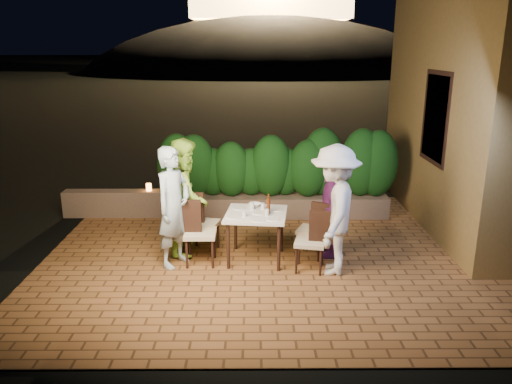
{
  "coord_description": "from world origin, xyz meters",
  "views": [
    {
      "loc": [
        -0.28,
        -6.86,
        3.14
      ],
      "look_at": [
        -0.23,
        0.32,
        1.05
      ],
      "focal_mm": 35.0,
      "sensor_mm": 36.0,
      "label": 1
    }
  ],
  "objects_px": {
    "beer_bottle": "(268,204)",
    "bowl": "(255,205)",
    "chair_right_front": "(310,241)",
    "chair_left_back": "(203,223)",
    "parapet_lamp": "(149,187)",
    "diner_white": "(334,210)",
    "chair_right_back": "(312,229)",
    "diner_green": "(186,196)",
    "diner_purple": "(331,208)",
    "chair_left_front": "(200,232)",
    "dining_table": "(256,236)",
    "diner_blue": "(174,207)"
  },
  "relations": [
    {
      "from": "beer_bottle",
      "to": "bowl",
      "type": "height_order",
      "value": "beer_bottle"
    },
    {
      "from": "chair_left_front",
      "to": "diner_blue",
      "type": "distance_m",
      "value": 0.55
    },
    {
      "from": "parapet_lamp",
      "to": "beer_bottle",
      "type": "bearing_deg",
      "value": -43.29
    },
    {
      "from": "chair_left_back",
      "to": "parapet_lamp",
      "type": "bearing_deg",
      "value": 137.18
    },
    {
      "from": "diner_white",
      "to": "beer_bottle",
      "type": "bearing_deg",
      "value": -101.42
    },
    {
      "from": "beer_bottle",
      "to": "chair_left_back",
      "type": "bearing_deg",
      "value": 162.37
    },
    {
      "from": "diner_white",
      "to": "diner_purple",
      "type": "relative_size",
      "value": 1.2
    },
    {
      "from": "parapet_lamp",
      "to": "chair_left_back",
      "type": "bearing_deg",
      "value": -55.75
    },
    {
      "from": "chair_right_back",
      "to": "diner_green",
      "type": "relative_size",
      "value": 0.49
    },
    {
      "from": "chair_right_back",
      "to": "parapet_lamp",
      "type": "xyz_separation_m",
      "value": [
        -2.89,
        1.96,
        0.13
      ]
    },
    {
      "from": "dining_table",
      "to": "chair_left_front",
      "type": "distance_m",
      "value": 0.85
    },
    {
      "from": "beer_bottle",
      "to": "diner_white",
      "type": "bearing_deg",
      "value": -24.67
    },
    {
      "from": "bowl",
      "to": "diner_blue",
      "type": "height_order",
      "value": "diner_blue"
    },
    {
      "from": "parapet_lamp",
      "to": "chair_left_front",
      "type": "bearing_deg",
      "value": -61.45
    },
    {
      "from": "chair_right_front",
      "to": "chair_left_back",
      "type": "bearing_deg",
      "value": -11.99
    },
    {
      "from": "diner_green",
      "to": "dining_table",
      "type": "bearing_deg",
      "value": -110.39
    },
    {
      "from": "chair_left_back",
      "to": "parapet_lamp",
      "type": "distance_m",
      "value": 2.14
    },
    {
      "from": "diner_white",
      "to": "chair_right_front",
      "type": "bearing_deg",
      "value": -85.49
    },
    {
      "from": "chair_right_front",
      "to": "diner_green",
      "type": "bearing_deg",
      "value": -10.42
    },
    {
      "from": "chair_right_back",
      "to": "diner_white",
      "type": "distance_m",
      "value": 0.78
    },
    {
      "from": "chair_left_front",
      "to": "chair_right_front",
      "type": "height_order",
      "value": "chair_left_front"
    },
    {
      "from": "beer_bottle",
      "to": "diner_blue",
      "type": "height_order",
      "value": "diner_blue"
    },
    {
      "from": "chair_left_back",
      "to": "chair_right_front",
      "type": "relative_size",
      "value": 1.07
    },
    {
      "from": "chair_left_front",
      "to": "diner_purple",
      "type": "distance_m",
      "value": 2.03
    },
    {
      "from": "chair_left_back",
      "to": "dining_table",
      "type": "bearing_deg",
      "value": -7.87
    },
    {
      "from": "beer_bottle",
      "to": "chair_right_front",
      "type": "relative_size",
      "value": 0.33
    },
    {
      "from": "bowl",
      "to": "diner_purple",
      "type": "bearing_deg",
      "value": -8.04
    },
    {
      "from": "beer_bottle",
      "to": "bowl",
      "type": "bearing_deg",
      "value": 120.34
    },
    {
      "from": "chair_left_back",
      "to": "chair_right_front",
      "type": "xyz_separation_m",
      "value": [
        1.61,
        -0.69,
        -0.03
      ]
    },
    {
      "from": "dining_table",
      "to": "beer_bottle",
      "type": "xyz_separation_m",
      "value": [
        0.18,
        -0.01,
        0.53
      ]
    },
    {
      "from": "beer_bottle",
      "to": "chair_right_front",
      "type": "bearing_deg",
      "value": -32.08
    },
    {
      "from": "beer_bottle",
      "to": "diner_white",
      "type": "height_order",
      "value": "diner_white"
    },
    {
      "from": "chair_right_front",
      "to": "diner_green",
      "type": "distance_m",
      "value": 2.06
    },
    {
      "from": "chair_left_front",
      "to": "diner_white",
      "type": "distance_m",
      "value": 2.0
    },
    {
      "from": "chair_right_front",
      "to": "parapet_lamp",
      "type": "relative_size",
      "value": 6.52
    },
    {
      "from": "chair_left_back",
      "to": "chair_right_front",
      "type": "distance_m",
      "value": 1.75
    },
    {
      "from": "beer_bottle",
      "to": "bowl",
      "type": "relative_size",
      "value": 1.58
    },
    {
      "from": "diner_purple",
      "to": "parapet_lamp",
      "type": "bearing_deg",
      "value": -111.4
    },
    {
      "from": "dining_table",
      "to": "beer_bottle",
      "type": "relative_size",
      "value": 2.98
    },
    {
      "from": "diner_green",
      "to": "parapet_lamp",
      "type": "xyz_separation_m",
      "value": [
        -0.94,
        1.71,
        -0.34
      ]
    },
    {
      "from": "chair_right_back",
      "to": "diner_green",
      "type": "height_order",
      "value": "diner_green"
    },
    {
      "from": "dining_table",
      "to": "parapet_lamp",
      "type": "height_order",
      "value": "dining_table"
    },
    {
      "from": "chair_right_back",
      "to": "beer_bottle",
      "type": "bearing_deg",
      "value": 33.92
    },
    {
      "from": "chair_right_front",
      "to": "parapet_lamp",
      "type": "bearing_deg",
      "value": -29.84
    },
    {
      "from": "diner_purple",
      "to": "beer_bottle",
      "type": "bearing_deg",
      "value": -70.15
    },
    {
      "from": "diner_purple",
      "to": "bowl",
      "type": "bearing_deg",
      "value": -88.52
    },
    {
      "from": "diner_white",
      "to": "parapet_lamp",
      "type": "distance_m",
      "value": 4.03
    },
    {
      "from": "diner_blue",
      "to": "chair_left_back",
      "type": "bearing_deg",
      "value": -6.93
    },
    {
      "from": "bowl",
      "to": "chair_left_front",
      "type": "height_order",
      "value": "chair_left_front"
    },
    {
      "from": "beer_bottle",
      "to": "parapet_lamp",
      "type": "height_order",
      "value": "beer_bottle"
    }
  ]
}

